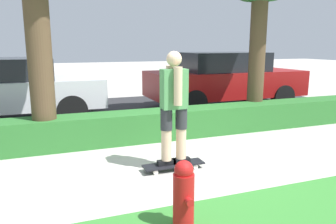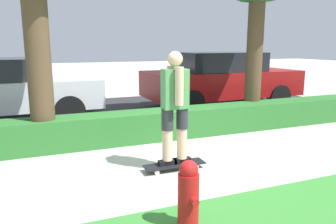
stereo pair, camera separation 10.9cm
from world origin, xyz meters
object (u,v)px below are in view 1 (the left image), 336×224
parked_car_front (10,88)px  parked_car_middle (224,79)px  skateboard (174,165)px  fire_hydrant (184,195)px  skater_person (174,106)px

parked_car_front → parked_car_middle: size_ratio=0.93×
skateboard → parked_car_front: bearing=120.0°
parked_car_front → fire_hydrant: size_ratio=5.99×
parked_car_front → fire_hydrant: bearing=-71.3°
parked_car_front → fire_hydrant: 5.94m
skateboard → skater_person: 0.85m
fire_hydrant → skateboard: bearing=72.0°
skateboard → skater_person: (0.00, 0.00, 0.85)m
parked_car_middle → fire_hydrant: 6.54m
skater_person → fire_hydrant: (-0.47, -1.44, -0.58)m
skater_person → fire_hydrant: skater_person is taller
skater_person → parked_car_middle: bearing=52.1°
parked_car_front → skateboard: bearing=-60.4°
skater_person → parked_car_front: size_ratio=0.38×
skateboard → parked_car_front: (-2.41, 4.17, 0.70)m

